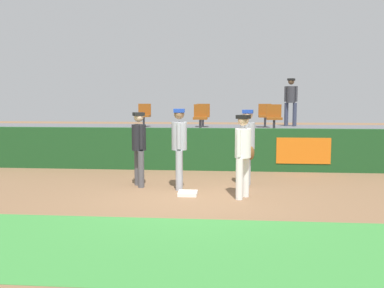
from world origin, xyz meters
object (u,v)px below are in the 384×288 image
Objects in this scene: seat_back_right at (265,114)px; spectator_hooded at (291,99)px; player_fielder_home at (243,150)px; player_umpire at (139,144)px; player_coach_visitor at (247,142)px; player_runner_visitor at (179,143)px; first_base at (188,193)px; seat_front_center at (201,116)px; seat_back_center at (203,114)px; seat_back_left at (144,114)px; seat_front_right at (274,116)px.

spectator_hooded is (1.01, 0.83, 0.56)m from seat_back_right.
player_umpire is at bearing -86.08° from player_fielder_home.
player_runner_visitor is at bearing -67.33° from player_coach_visitor.
seat_back_right is at bearing -161.29° from player_fielder_home.
first_base is 8.27m from spectator_hooded.
seat_front_center reaches higher than player_coach_visitor.
seat_back_left is (-2.17, -0.00, -0.00)m from seat_back_center.
player_runner_visitor is 4.14m from seat_front_center.
player_fielder_home is 6.79m from seat_back_right.
player_umpire is at bearing -101.23° from seat_back_center.
player_coach_visitor is at bearing -98.55° from seat_back_right.
seat_front_right is 1.00× the size of seat_back_left.
seat_back_left is 5.48m from spectator_hooded.
player_fielder_home is 0.97× the size of spectator_hooded.
seat_back_center is at bearing -142.51° from player_fielder_home.
player_fielder_home is at bearing 39.45° from player_umpire.
player_coach_visitor is 6.63m from spectator_hooded.
seat_front_center is 1.00× the size of seat_back_left.
seat_front_center reaches higher than first_base.
player_umpire is 2.08× the size of seat_front_center.
seat_front_right is at bearing 110.43° from player_umpire.
seat_front_right is 0.47× the size of spectator_hooded.
first_base is at bearing -89.09° from seat_back_center.
first_base is 0.23× the size of player_fielder_home.
seat_front_right is (3.49, 3.90, 0.51)m from player_umpire.
first_base is at bearing -43.15° from player_coach_visitor.
seat_front_center is at bearing -140.50° from seat_back_right.
player_runner_visitor is (-0.26, 0.65, 1.02)m from first_base.
first_base is 7.09m from seat_back_left.
spectator_hooded reaches higher than seat_front_center.
seat_back_center is at bearing 141.07° from player_umpire.
player_fielder_home is 2.06× the size of seat_front_center.
spectator_hooded is at bearing 170.57° from player_coach_visitor.
seat_back_center is at bearing 142.67° from seat_front_right.
first_base is at bearing 27.57° from player_umpire.
seat_back_center is 1.00× the size of seat_front_center.
player_runner_visitor is at bearing 50.18° from player_umpire.
player_runner_visitor is 2.18× the size of seat_front_center.
player_runner_visitor is at bearing -91.51° from seat_back_center.
seat_back_center is at bearing 37.05° from spectator_hooded.
player_coach_visitor is 5.66m from seat_back_center.
spectator_hooded is (5.39, 0.83, 0.55)m from seat_back_left.
seat_front_right is (2.32, 0.00, 0.00)m from seat_front_center.
player_fielder_home is 1.64m from player_runner_visitor.
player_coach_visitor is (1.29, 1.09, 1.00)m from first_base.
player_coach_visitor is 2.15× the size of seat_front_right.
player_runner_visitor is 6.26m from seat_back_left.
seat_back_center is (0.16, 5.91, 0.46)m from player_runner_visitor.
seat_front_center and seat_back_left have the same top height.
player_fielder_home is 2.06× the size of seat_back_right.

